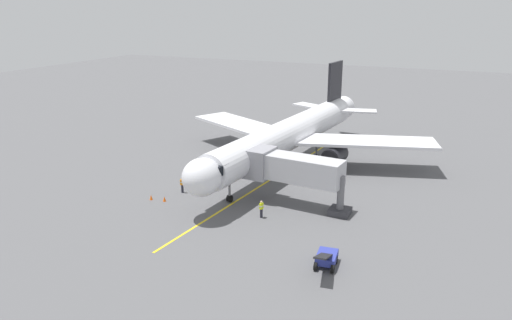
{
  "coord_description": "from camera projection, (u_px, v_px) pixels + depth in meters",
  "views": [
    {
      "loc": [
        -21.97,
        56.4,
        19.35
      ],
      "look_at": [
        -0.16,
        8.73,
        3.0
      ],
      "focal_mm": 34.95,
      "sensor_mm": 36.0,
      "label": 1
    }
  ],
  "objects": [
    {
      "name": "ground_plane",
      "position": [
        283.0,
        164.0,
        63.44
      ],
      "size": [
        220.0,
        220.0,
        0.0
      ],
      "primitive_type": "plane",
      "color": "#565659"
    },
    {
      "name": "apron_lead_in_line",
      "position": [
        269.0,
        181.0,
        57.24
      ],
      "size": [
        3.69,
        39.87,
        0.01
      ],
      "primitive_type": "cube",
      "rotation": [
        0.0,
        0.0,
        -0.09
      ],
      "color": "yellow",
      "rests_on": "ground"
    },
    {
      "name": "airplane",
      "position": [
        289.0,
        135.0,
        61.49
      ],
      "size": [
        34.68,
        40.35,
        11.5
      ],
      "color": "white",
      "rests_on": "ground"
    },
    {
      "name": "jet_bridge",
      "position": [
        288.0,
        168.0,
        49.66
      ],
      "size": [
        11.5,
        3.79,
        5.4
      ],
      "color": "#B7B7BC",
      "rests_on": "ground"
    },
    {
      "name": "ground_crew_marshaller",
      "position": [
        182.0,
        185.0,
        53.46
      ],
      "size": [
        0.44,
        0.32,
        1.71
      ],
      "color": "#23232D",
      "rests_on": "ground"
    },
    {
      "name": "ground_crew_wing_walker",
      "position": [
        261.0,
        209.0,
        47.15
      ],
      "size": [
        0.33,
        0.44,
        1.71
      ],
      "color": "#23232D",
      "rests_on": "ground"
    },
    {
      "name": "belt_loader_near_nose",
      "position": [
        326.0,
        258.0,
        38.38
      ],
      "size": [
        1.82,
        4.69,
        2.32
      ],
      "color": "#2D3899",
      "rests_on": "ground"
    },
    {
      "name": "safety_cone_nose_left",
      "position": [
        164.0,
        199.0,
        51.23
      ],
      "size": [
        0.32,
        0.32,
        0.55
      ],
      "primitive_type": "cone",
      "color": "#F2590F",
      "rests_on": "ground"
    },
    {
      "name": "safety_cone_nose_right",
      "position": [
        151.0,
        197.0,
        51.64
      ],
      "size": [
        0.32,
        0.32,
        0.55
      ],
      "primitive_type": "cone",
      "color": "#F2590F",
      "rests_on": "ground"
    }
  ]
}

